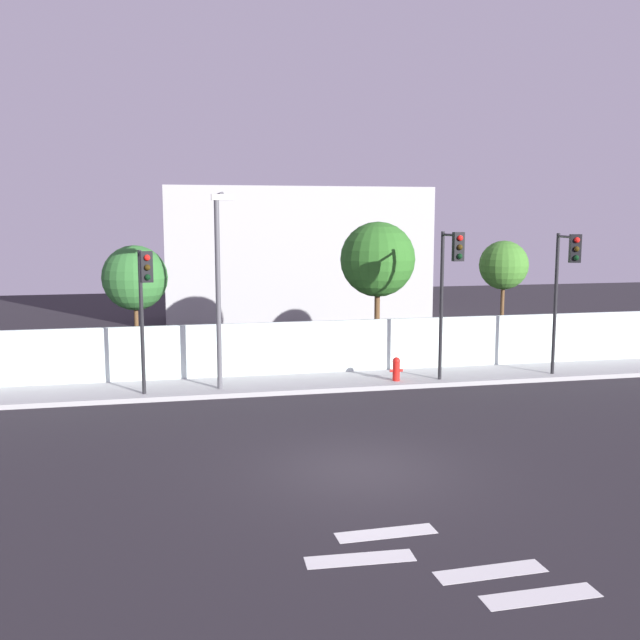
% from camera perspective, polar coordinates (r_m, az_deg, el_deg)
% --- Properties ---
extents(ground_plane, '(80.00, 80.00, 0.00)m').
position_cam_1_polar(ground_plane, '(16.44, 3.23, -11.58)').
color(ground_plane, '#252227').
extents(sidewalk, '(36.00, 2.40, 0.15)m').
position_cam_1_polar(sidewalk, '(24.11, -1.95, -5.00)').
color(sidewalk, '#999999').
rests_on(sidewalk, ground).
extents(perimeter_wall, '(36.00, 0.18, 1.80)m').
position_cam_1_polar(perimeter_wall, '(25.16, -2.48, -2.19)').
color(perimeter_wall, silver).
rests_on(perimeter_wall, sidewalk).
extents(crosswalk_marking, '(4.10, 3.03, 0.01)m').
position_cam_1_polar(crosswalk_marking, '(12.50, 9.37, -18.25)').
color(crosswalk_marking, silver).
rests_on(crosswalk_marking, ground).
extents(traffic_light_left, '(0.35, 1.44, 4.91)m').
position_cam_1_polar(traffic_light_left, '(23.67, 10.13, 3.56)').
color(traffic_light_left, black).
rests_on(traffic_light_left, sidewalk).
extents(traffic_light_center, '(0.52, 1.78, 4.83)m').
position_cam_1_polar(traffic_light_center, '(25.28, 18.64, 3.47)').
color(traffic_light_center, black).
rests_on(traffic_light_center, sidewalk).
extents(traffic_light_right, '(0.46, 1.12, 4.39)m').
position_cam_1_polar(traffic_light_right, '(22.10, -13.56, 2.21)').
color(traffic_light_right, black).
rests_on(traffic_light_right, sidewalk).
extents(street_lamp_curbside, '(0.60, 2.34, 6.06)m').
position_cam_1_polar(street_lamp_curbside, '(22.43, -7.92, 3.66)').
color(street_lamp_curbside, '#4C4C51').
rests_on(street_lamp_curbside, sidewalk).
extents(fire_hydrant, '(0.44, 0.26, 0.79)m').
position_cam_1_polar(fire_hydrant, '(24.27, 5.98, -3.76)').
color(fire_hydrant, red).
rests_on(fire_hydrant, sidewalk).
extents(roadside_tree_leftmost, '(2.21, 2.21, 4.58)m').
position_cam_1_polar(roadside_tree_leftmost, '(25.58, -14.26, 3.19)').
color(roadside_tree_leftmost, brown).
rests_on(roadside_tree_leftmost, ground).
extents(roadside_tree_midleft, '(2.73, 2.73, 5.36)m').
position_cam_1_polar(roadside_tree_midleft, '(26.64, 4.53, 4.71)').
color(roadside_tree_midleft, brown).
rests_on(roadside_tree_midleft, ground).
extents(roadside_tree_midright, '(1.85, 1.85, 4.64)m').
position_cam_1_polar(roadside_tree_midright, '(28.48, 14.15, 4.13)').
color(roadside_tree_midright, brown).
rests_on(roadside_tree_midright, ground).
extents(low_building_distant, '(13.52, 6.00, 7.02)m').
position_cam_1_polar(low_building_distant, '(39.06, -2.07, 5.10)').
color(low_building_distant, '#A2A2A2').
rests_on(low_building_distant, ground).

